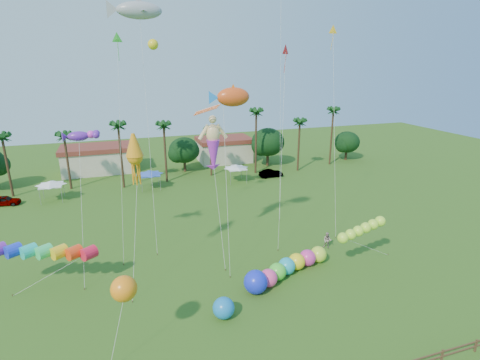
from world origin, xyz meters
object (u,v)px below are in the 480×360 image
object	(u,v)px
car_b	(271,173)
blue_ball	(224,308)
spectator_b	(327,240)
car_a	(5,201)
caterpillar_inflatable	(284,269)

from	to	relation	value
car_b	blue_ball	xyz separation A→B (m)	(-18.32, -33.62, 0.19)
car_b	spectator_b	size ratio (longest dim) A/B	2.30
car_b	spectator_b	bearing A→B (deg)	169.47
car_a	car_b	xyz separation A→B (m)	(40.82, 0.50, 0.00)
caterpillar_inflatable	blue_ball	size ratio (longest dim) A/B	5.81
car_a	car_b	world-z (taller)	car_b
car_a	car_b	size ratio (longest dim) A/B	0.96
car_b	blue_ball	world-z (taller)	blue_ball
spectator_b	car_a	bearing A→B (deg)	-171.80
car_a	blue_ball	size ratio (longest dim) A/B	2.29
blue_ball	caterpillar_inflatable	bearing A→B (deg)	28.44
car_b	blue_ball	size ratio (longest dim) A/B	2.38
caterpillar_inflatable	blue_ball	distance (m)	7.95
car_a	spectator_b	xyz separation A→B (m)	(36.38, -25.54, 0.22)
spectator_b	car_b	bearing A→B (deg)	123.59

